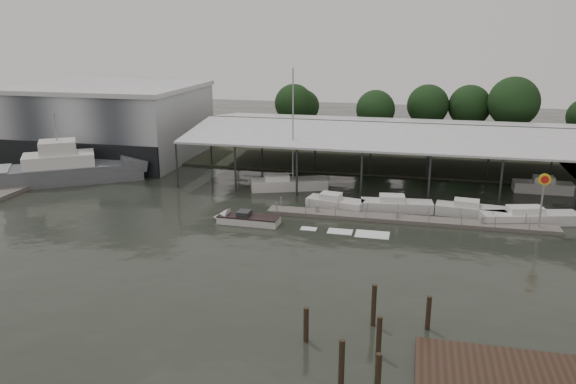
% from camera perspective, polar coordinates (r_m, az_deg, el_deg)
% --- Properties ---
extents(ground, '(200.00, 200.00, 0.00)m').
position_cam_1_polar(ground, '(49.41, -5.99, -5.46)').
color(ground, '#232820').
rests_on(ground, ground).
extents(land_strip_far, '(140.00, 30.00, 0.30)m').
position_cam_1_polar(land_strip_far, '(88.55, 2.76, 4.45)').
color(land_strip_far, '#323629').
rests_on(land_strip_far, ground).
extents(land_strip_west, '(20.00, 40.00, 0.30)m').
position_cam_1_polar(land_strip_west, '(93.56, -23.63, 3.73)').
color(land_strip_west, '#323629').
rests_on(land_strip_west, ground).
extents(storage_warehouse, '(24.50, 20.50, 10.50)m').
position_cam_1_polar(storage_warehouse, '(86.04, -17.53, 6.88)').
color(storage_warehouse, '#ACB1B7').
rests_on(storage_warehouse, ground).
extents(covered_boat_shed, '(58.24, 24.00, 6.96)m').
position_cam_1_polar(covered_boat_shed, '(72.38, 14.24, 6.16)').
color(covered_boat_shed, silver).
rests_on(covered_boat_shed, ground).
extents(trawler_dock, '(3.00, 18.00, 0.50)m').
position_cam_1_polar(trawler_dock, '(75.19, -24.56, 0.95)').
color(trawler_dock, '#66605A').
rests_on(trawler_dock, ground).
extents(floating_dock, '(28.00, 2.00, 1.40)m').
position_cam_1_polar(floating_dock, '(56.30, 12.03, -2.76)').
color(floating_dock, '#66605A').
rests_on(floating_dock, ground).
extents(shell_fuel_sign, '(1.10, 0.18, 5.55)m').
position_cam_1_polar(shell_fuel_sign, '(56.46, 24.51, 0.11)').
color(shell_fuel_sign, gray).
rests_on(shell_fuel_sign, ground).
extents(grey_trawler, '(17.80, 13.88, 8.84)m').
position_cam_1_polar(grey_trawler, '(74.25, -21.24, 2.20)').
color(grey_trawler, slate).
rests_on(grey_trawler, ground).
extents(white_sailboat, '(9.28, 5.47, 14.18)m').
position_cam_1_polar(white_sailboat, '(66.05, -0.03, 0.86)').
color(white_sailboat, silver).
rests_on(white_sailboat, ground).
extents(speedboat_underway, '(17.65, 2.79, 2.00)m').
position_cam_1_polar(speedboat_underway, '(54.78, -4.56, -2.77)').
color(speedboat_underway, silver).
rests_on(speedboat_underway, ground).
extents(moored_cruiser_0, '(6.25, 3.36, 1.70)m').
position_cam_1_polar(moored_cruiser_0, '(59.10, 4.77, -1.12)').
color(moored_cruiser_0, silver).
rests_on(moored_cruiser_0, ground).
extents(moored_cruiser_1, '(7.54, 2.98, 1.70)m').
position_cam_1_polar(moored_cruiser_1, '(59.31, 10.90, -1.30)').
color(moored_cruiser_1, silver).
rests_on(moored_cruiser_1, ground).
extents(moored_cruiser_2, '(7.16, 2.96, 1.70)m').
position_cam_1_polar(moored_cruiser_2, '(59.55, 18.05, -1.75)').
color(moored_cruiser_2, silver).
rests_on(moored_cruiser_2, ground).
extents(moored_cruiser_3, '(9.62, 4.47, 1.70)m').
position_cam_1_polar(moored_cruiser_3, '(59.37, 23.29, -2.35)').
color(moored_cruiser_3, silver).
rests_on(moored_cruiser_3, ground).
extents(mooring_pilings, '(7.51, 8.84, 3.72)m').
position_cam_1_polar(mooring_pilings, '(33.43, 8.14, -14.83)').
color(mooring_pilings, '#34291A').
rests_on(mooring_pilings, ground).
extents(horizon_tree_line, '(65.67, 10.66, 11.41)m').
position_cam_1_polar(horizon_tree_line, '(92.23, 17.29, 8.17)').
color(horizon_tree_line, black).
rests_on(horizon_tree_line, ground).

